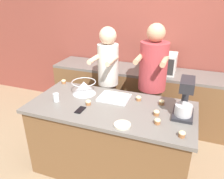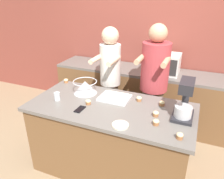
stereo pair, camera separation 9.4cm
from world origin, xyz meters
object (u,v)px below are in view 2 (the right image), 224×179
object	(u,v)px
baking_tray	(115,97)
mixing_bowl	(85,87)
cupcake_0	(66,81)
cupcake_1	(156,114)
microwave_oven	(163,63)
cupcake_6	(88,102)
drinking_glass	(57,96)
cupcake_2	(162,103)
cupcake_5	(156,122)
person_right	(153,87)
small_plate	(120,125)
cupcake_3	(180,136)
cupcake_4	(139,99)
stand_mixer	(185,102)
cell_phone	(80,109)
person_left	(110,81)

from	to	relation	value
baking_tray	mixing_bowl	bearing A→B (deg)	178.23
cupcake_0	cupcake_1	bearing A→B (deg)	-16.61
baking_tray	cupcake_0	size ratio (longest dim) A/B	5.89
mixing_bowl	microwave_oven	distance (m)	1.30
baking_tray	cupcake_6	distance (m)	0.33
drinking_glass	cupcake_0	xyz separation A→B (m)	(-0.20, 0.48, -0.02)
mixing_bowl	cupcake_0	size ratio (longest dim) A/B	4.97
cupcake_1	cupcake_0	bearing A→B (deg)	163.39
cupcake_2	cupcake_5	distance (m)	0.40
person_right	small_plate	size ratio (longest dim) A/B	10.58
cupcake_3	cupcake_4	bearing A→B (deg)	133.72
cupcake_1	stand_mixer	bearing A→B (deg)	19.15
person_right	microwave_oven	xyz separation A→B (m)	(-0.01, 0.59, 0.15)
person_right	small_plate	bearing A→B (deg)	-94.97
cell_phone	person_left	bearing A→B (deg)	91.39
baking_tray	cupcake_4	world-z (taller)	cupcake_4
person_right	stand_mixer	size ratio (longest dim) A/B	4.24
microwave_oven	cupcake_3	size ratio (longest dim) A/B	8.34
cell_phone	cupcake_4	xyz separation A→B (m)	(0.53, 0.44, 0.02)
person_left	person_right	distance (m)	0.62
cupcake_2	cupcake_4	size ratio (longest dim) A/B	1.00
stand_mixer	person_right	bearing A→B (deg)	125.39
cupcake_2	person_right	bearing A→B (deg)	113.68
cupcake_6	person_left	bearing A→B (deg)	93.67
cupcake_0	cupcake_1	xyz separation A→B (m)	(1.33, -0.40, 0.00)
cupcake_3	cupcake_6	xyz separation A→B (m)	(-1.02, 0.25, 0.00)
person_right	cupcake_4	distance (m)	0.45
cupcake_5	drinking_glass	bearing A→B (deg)	176.71
baking_tray	cupcake_1	size ratio (longest dim) A/B	5.89
cupcake_1	cupcake_4	world-z (taller)	same
mixing_bowl	cupcake_4	size ratio (longest dim) A/B	4.97
mixing_bowl	small_plate	bearing A→B (deg)	-38.05
cupcake_5	mixing_bowl	bearing A→B (deg)	159.08
mixing_bowl	cell_phone	bearing A→B (deg)	-68.96
cupcake_3	cupcake_6	size ratio (longest dim) A/B	1.00
cupcake_3	cupcake_1	bearing A→B (deg)	133.47
cell_phone	cupcake_5	distance (m)	0.81
person_left	baking_tray	xyz separation A→B (m)	(0.27, -0.49, 0.02)
person_left	drinking_glass	xyz separation A→B (m)	(-0.33, -0.78, 0.05)
baking_tray	drinking_glass	distance (m)	0.67
cupcake_6	microwave_oven	bearing A→B (deg)	66.92
baking_tray	cupcake_4	distance (m)	0.29
person_left	microwave_oven	distance (m)	0.86
cupcake_1	small_plate	bearing A→B (deg)	-131.63
small_plate	cupcake_0	distance (m)	1.27
mixing_bowl	drinking_glass	size ratio (longest dim) A/B	3.11
small_plate	cupcake_1	size ratio (longest dim) A/B	2.70
microwave_oven	cupcake_1	bearing A→B (deg)	-81.75
person_right	cupcake_2	size ratio (longest dim) A/B	28.54
cell_phone	cupcake_1	distance (m)	0.80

